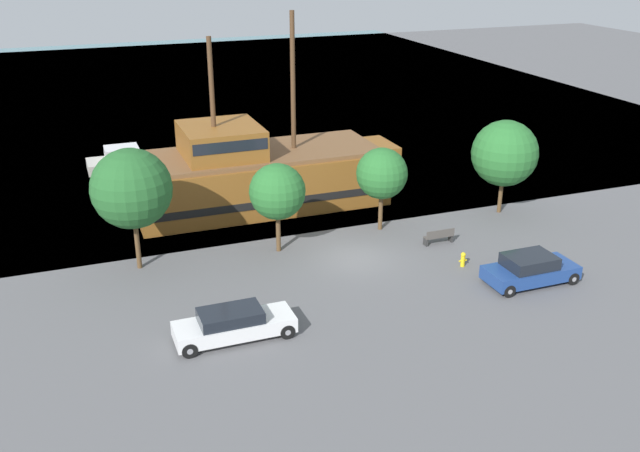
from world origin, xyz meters
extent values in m
plane|color=#5B5B5E|center=(0.00, 0.00, 0.00)|extent=(160.00, 160.00, 0.00)
plane|color=slate|center=(0.00, 44.00, 0.00)|extent=(80.00, 80.00, 0.00)
cube|color=brown|center=(-2.32, 9.40, 1.56)|extent=(15.00, 5.98, 3.12)
cube|color=black|center=(-2.32, 9.40, 1.09)|extent=(14.70, 6.06, 0.45)
cube|color=brown|center=(5.78, 9.40, 2.03)|extent=(1.40, 3.29, 2.18)
cube|color=brown|center=(-2.32, 9.40, 3.24)|extent=(14.40, 5.50, 0.25)
cube|color=brown|center=(-4.57, 9.40, 4.26)|extent=(4.50, 4.79, 1.78)
cube|color=black|center=(-4.57, 9.40, 4.52)|extent=(4.27, 4.85, 0.64)
cylinder|color=#4C331E|center=(-0.07, 9.40, 7.41)|extent=(0.28, 0.28, 8.09)
cylinder|color=#4C331E|center=(-4.94, 9.40, 6.81)|extent=(0.28, 0.28, 6.88)
cube|color=#B7B2A8|center=(-8.98, 19.71, 0.36)|extent=(5.74, 2.45, 0.72)
cube|color=silver|center=(-9.41, 19.71, 1.15)|extent=(2.30, 1.91, 0.87)
cube|color=black|center=(-8.72, 19.71, 1.15)|extent=(0.12, 1.71, 0.69)
cube|color=navy|center=(6.74, -5.50, 0.55)|extent=(4.45, 1.93, 0.63)
cube|color=black|center=(6.61, -5.50, 1.16)|extent=(2.31, 1.74, 0.58)
cylinder|color=black|center=(8.54, -6.37, 0.31)|extent=(0.62, 0.22, 0.62)
cylinder|color=gray|center=(8.54, -6.37, 0.31)|extent=(0.23, 0.25, 0.23)
cylinder|color=black|center=(8.54, -4.62, 0.31)|extent=(0.62, 0.22, 0.62)
cylinder|color=gray|center=(8.54, -4.62, 0.31)|extent=(0.23, 0.25, 0.23)
cylinder|color=black|center=(4.95, -6.37, 0.31)|extent=(0.62, 0.22, 0.62)
cylinder|color=gray|center=(4.95, -6.37, 0.31)|extent=(0.23, 0.25, 0.23)
cylinder|color=black|center=(4.95, -4.62, 0.31)|extent=(0.62, 0.22, 0.62)
cylinder|color=gray|center=(4.95, -4.62, 0.31)|extent=(0.23, 0.25, 0.23)
cube|color=white|center=(-7.73, -5.43, 0.55)|extent=(4.95, 1.70, 0.62)
cube|color=black|center=(-7.88, -5.43, 1.10)|extent=(2.57, 1.53, 0.48)
cylinder|color=black|center=(-5.71, -6.19, 0.32)|extent=(0.64, 0.22, 0.64)
cylinder|color=gray|center=(-5.71, -6.19, 0.32)|extent=(0.24, 0.25, 0.24)
cylinder|color=black|center=(-5.71, -4.67, 0.32)|extent=(0.64, 0.22, 0.64)
cylinder|color=gray|center=(-5.71, -4.67, 0.32)|extent=(0.24, 0.25, 0.24)
cylinder|color=black|center=(-9.76, -6.19, 0.32)|extent=(0.64, 0.22, 0.64)
cylinder|color=gray|center=(-9.76, -6.19, 0.32)|extent=(0.24, 0.25, 0.24)
cylinder|color=black|center=(-9.76, -4.67, 0.32)|extent=(0.64, 0.22, 0.64)
cylinder|color=gray|center=(-9.76, -4.67, 0.32)|extent=(0.24, 0.25, 0.24)
cylinder|color=yellow|center=(4.69, -2.79, 0.28)|extent=(0.22, 0.22, 0.56)
sphere|color=yellow|center=(4.69, -2.79, 0.64)|extent=(0.25, 0.25, 0.25)
cylinder|color=yellow|center=(4.53, -2.79, 0.31)|extent=(0.10, 0.09, 0.09)
cylinder|color=yellow|center=(4.85, -2.79, 0.31)|extent=(0.10, 0.09, 0.09)
cube|color=#4C4742|center=(4.97, 0.16, 0.42)|extent=(1.66, 0.45, 0.05)
cube|color=#4C4742|center=(4.97, -0.04, 0.65)|extent=(1.66, 0.06, 0.40)
cube|color=#2D2D2D|center=(4.20, 0.16, 0.20)|extent=(0.12, 0.36, 0.40)
cube|color=#2D2D2D|center=(5.74, 0.16, 0.20)|extent=(0.12, 0.36, 0.40)
cylinder|color=brown|center=(-10.51, 2.81, 1.27)|extent=(0.24, 0.24, 2.53)
sphere|color=#235B28|center=(-10.51, 2.81, 4.19)|extent=(3.91, 3.91, 3.91)
cylinder|color=brown|center=(-3.37, 2.31, 1.04)|extent=(0.24, 0.24, 2.07)
sphere|color=#286B2D|center=(-3.37, 2.31, 3.31)|extent=(2.91, 2.91, 2.91)
cylinder|color=brown|center=(2.89, 3.10, 1.05)|extent=(0.24, 0.24, 2.10)
sphere|color=#286B2D|center=(2.89, 3.10, 3.31)|extent=(2.84, 2.84, 2.84)
cylinder|color=brown|center=(10.72, 3.00, 1.01)|extent=(0.24, 0.24, 2.02)
sphere|color=#286B2D|center=(10.72, 3.00, 3.66)|extent=(3.86, 3.86, 3.86)
camera|label=1|loc=(-13.47, -30.49, 15.54)|focal=40.00mm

